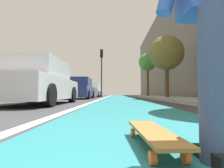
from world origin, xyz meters
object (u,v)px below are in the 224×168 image
(traffic_light, at_px, (102,65))
(street_tree_mid, at_px, (166,53))
(parked_car_far, at_px, (91,90))
(parked_car_near, at_px, (38,83))
(street_tree_far, at_px, (148,62))
(parked_car_mid, at_px, (79,89))
(skateboard, at_px, (153,133))

(traffic_light, height_order, street_tree_mid, traffic_light)
(parked_car_far, height_order, traffic_light, traffic_light)
(parked_car_near, bearing_deg, street_tree_mid, -43.63)
(parked_car_far, height_order, street_tree_far, street_tree_far)
(street_tree_mid, relative_size, street_tree_far, 0.91)
(parked_car_mid, bearing_deg, street_tree_far, -42.12)
(street_tree_far, bearing_deg, traffic_light, 106.92)
(skateboard, xyz_separation_m, parked_car_far, (18.85, 2.85, 0.62))
(parked_car_near, xyz_separation_m, parked_car_far, (13.90, 0.01, 0.00))
(parked_car_near, relative_size, street_tree_far, 0.91)
(parked_car_far, relative_size, traffic_light, 0.94)
(traffic_light, bearing_deg, parked_car_far, 36.82)
(parked_car_mid, distance_m, parked_car_far, 6.91)
(street_tree_mid, bearing_deg, parked_car_far, 38.95)
(skateboard, bearing_deg, parked_car_near, 29.89)
(parked_car_near, relative_size, parked_car_mid, 0.94)
(parked_car_far, bearing_deg, parked_car_near, -179.97)
(parked_car_mid, bearing_deg, parked_car_near, -179.83)
(parked_car_mid, xyz_separation_m, street_tree_far, (6.75, -6.10, 3.04))
(skateboard, height_order, parked_car_mid, parked_car_mid)
(traffic_light, distance_m, street_tree_far, 5.10)
(skateboard, height_order, parked_car_near, parked_car_near)
(traffic_light, xyz_separation_m, street_tree_far, (1.48, -4.86, 0.45))
(skateboard, bearing_deg, street_tree_mid, -15.94)
(traffic_light, relative_size, street_tree_far, 1.01)
(street_tree_mid, bearing_deg, parked_car_mid, 84.19)
(skateboard, xyz_separation_m, parked_car_near, (4.95, 2.84, 0.61))
(skateboard, distance_m, parked_car_mid, 12.30)
(parked_car_mid, xyz_separation_m, parked_car_far, (6.91, -0.01, 0.02))
(parked_car_near, relative_size, traffic_light, 0.90)
(skateboard, xyz_separation_m, parked_car_mid, (11.94, 2.86, 0.60))
(street_tree_far, bearing_deg, parked_car_mid, 137.88)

